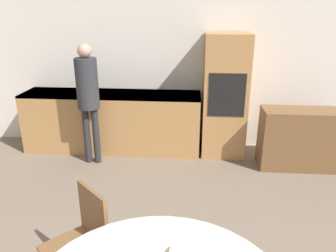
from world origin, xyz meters
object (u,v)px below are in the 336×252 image
Objects in this scene: sideboard at (302,139)px; chair_far_left at (83,238)px; oven_unit at (225,96)px; person_standing at (88,91)px.

sideboard is 1.29× the size of chair_far_left.
oven_unit is 1.94m from person_standing.
sideboard is (1.04, -0.40, -0.48)m from oven_unit.
sideboard is at bearing 89.35° from chair_far_left.
chair_far_left is 0.52× the size of person_standing.
oven_unit is 1.60× the size of sideboard.
oven_unit reaches higher than person_standing.
oven_unit is at bearing 109.28° from chair_far_left.
person_standing is at bearing -178.19° from sideboard.
person_standing reaches higher than chair_far_left.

